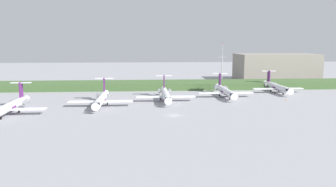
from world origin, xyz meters
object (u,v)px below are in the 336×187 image
at_px(regional_jet_second, 101,99).
at_px(regional_jet_fourth, 225,91).
at_px(regional_jet_third, 166,94).
at_px(antenna_mast, 222,67).
at_px(safety_cone_front_marker, 286,100).
at_px(regional_jet_fifth, 276,87).
at_px(regional_jet_nearest, 10,106).

relative_size(regional_jet_second, regional_jet_fourth, 1.00).
height_order(regional_jet_third, antenna_mast, antenna_mast).
bearing_deg(safety_cone_front_marker, regional_jet_second, -174.86).
bearing_deg(regional_jet_second, regional_jet_fifth, 20.66).
bearing_deg(regional_jet_nearest, safety_cone_front_marker, 10.89).
bearing_deg(safety_cone_front_marker, regional_jet_third, 176.91).
xyz_separation_m(regional_jet_fourth, safety_cone_front_marker, (22.05, -10.95, -2.26)).
height_order(regional_jet_third, regional_jet_fourth, same).
bearing_deg(regional_jet_fourth, safety_cone_front_marker, -26.40).
xyz_separation_m(regional_jet_third, safety_cone_front_marker, (47.56, -2.56, -2.26)).
height_order(regional_jet_nearest, safety_cone_front_marker, regional_jet_nearest).
distance_m(regional_jet_fifth, antenna_mast, 36.60).
height_order(regional_jet_fifth, safety_cone_front_marker, regional_jet_fifth).
bearing_deg(regional_jet_fourth, regional_jet_nearest, -158.66).
relative_size(regional_jet_second, regional_jet_third, 1.00).
bearing_deg(regional_jet_third, regional_jet_fourth, 18.20).
height_order(antenna_mast, safety_cone_front_marker, antenna_mast).
bearing_deg(regional_jet_second, regional_jet_fourth, 19.40).
bearing_deg(regional_jet_fifth, regional_jet_fourth, -157.05).
height_order(regional_jet_second, antenna_mast, antenna_mast).
bearing_deg(antenna_mast, regional_jet_nearest, -139.62).
height_order(regional_jet_second, regional_jet_third, same).
bearing_deg(regional_jet_third, regional_jet_fifth, 20.66).
height_order(regional_jet_nearest, antenna_mast, antenna_mast).
height_order(regional_jet_second, regional_jet_fourth, same).
xyz_separation_m(regional_jet_nearest, regional_jet_second, (27.26, 12.55, 0.00)).
bearing_deg(regional_jet_fifth, antenna_mast, 120.67).
height_order(regional_jet_nearest, regional_jet_fifth, same).
bearing_deg(regional_jet_nearest, regional_jet_fourth, 21.34).
bearing_deg(regional_jet_fourth, regional_jet_fifth, 22.95).
height_order(regional_jet_nearest, regional_jet_second, same).
relative_size(regional_jet_fifth, safety_cone_front_marker, 56.36).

